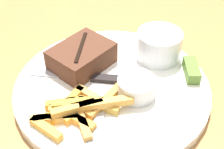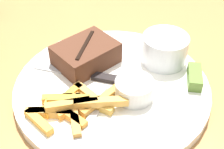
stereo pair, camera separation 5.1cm
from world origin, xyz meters
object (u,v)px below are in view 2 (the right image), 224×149
object	(u,v)px
dinner_plate	(112,87)
knife_utensil	(89,74)
fork_utensil	(91,120)
pickle_spear	(195,77)
coleslaw_cup	(165,48)
dipping_sauce_cup	(134,89)
steak_portion	(84,55)

from	to	relation	value
dinner_plate	knife_utensil	bearing A→B (deg)	112.82
fork_utensil	dinner_plate	bearing A→B (deg)	-0.00
pickle_spear	fork_utensil	xyz separation A→B (m)	(-0.19, 0.04, -0.01)
coleslaw_cup	dipping_sauce_cup	distance (m)	0.11
dinner_plate	dipping_sauce_cup	world-z (taller)	dipping_sauce_cup
steak_portion	fork_utensil	xyz separation A→B (m)	(-0.07, -0.11, -0.02)
dinner_plate	knife_utensil	size ratio (longest dim) A/B	2.24
coleslaw_cup	pickle_spear	xyz separation A→B (m)	(-0.00, -0.07, -0.02)
coleslaw_cup	fork_utensil	xyz separation A→B (m)	(-0.19, -0.03, -0.03)
fork_utensil	knife_utensil	bearing A→B (deg)	26.30
dipping_sauce_cup	knife_utensil	bearing A→B (deg)	105.45
dipping_sauce_cup	fork_utensil	distance (m)	0.08
knife_utensil	dinner_plate	bearing A→B (deg)	168.22
coleslaw_cup	fork_utensil	size ratio (longest dim) A/B	0.66
steak_portion	coleslaw_cup	world-z (taller)	coleslaw_cup
steak_portion	dipping_sauce_cup	bearing A→B (deg)	-85.01
dinner_plate	pickle_spear	distance (m)	0.14
fork_utensil	pickle_spear	bearing A→B (deg)	-41.60
dipping_sauce_cup	knife_utensil	size ratio (longest dim) A/B	0.42
coleslaw_cup	knife_utensil	size ratio (longest dim) A/B	0.56
steak_portion	knife_utensil	bearing A→B (deg)	-115.01
dipping_sauce_cup	fork_utensil	world-z (taller)	dipping_sauce_cup
dipping_sauce_cup	steak_portion	bearing A→B (deg)	94.99
coleslaw_cup	dipping_sauce_cup	world-z (taller)	coleslaw_cup
steak_portion	pickle_spear	bearing A→B (deg)	-54.15
dinner_plate	fork_utensil	distance (m)	0.09
fork_utensil	coleslaw_cup	bearing A→B (deg)	-19.70
fork_utensil	knife_utensil	distance (m)	0.10
pickle_spear	fork_utensil	distance (m)	0.19
dinner_plate	fork_utensil	world-z (taller)	fork_utensil
coleslaw_cup	knife_utensil	bearing A→B (deg)	157.39
steak_portion	dipping_sauce_cup	world-z (taller)	steak_portion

